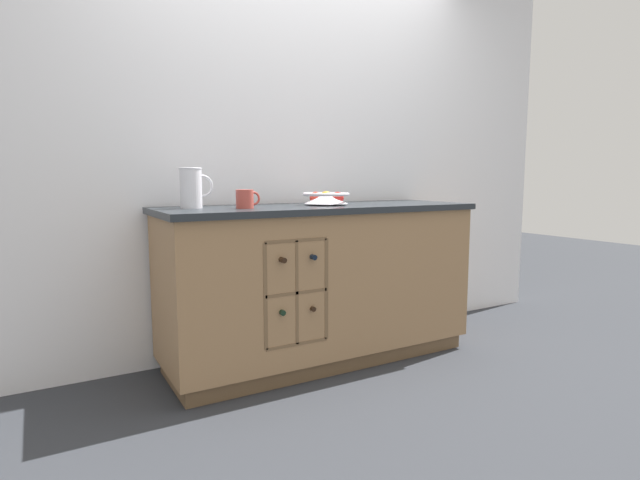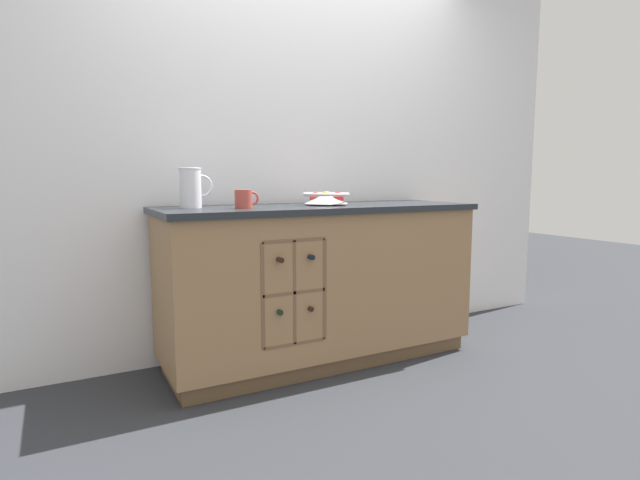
# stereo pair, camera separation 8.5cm
# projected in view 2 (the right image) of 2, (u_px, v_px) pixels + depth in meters

# --- Properties ---
(ground_plane) EXTENTS (14.00, 14.00, 0.00)m
(ground_plane) POSITION_uv_depth(u_px,v_px,m) (320.00, 359.00, 3.01)
(ground_plane) COLOR #2D3035
(back_wall) EXTENTS (4.40, 0.06, 2.55)m
(back_wall) POSITION_uv_depth(u_px,v_px,m) (293.00, 147.00, 3.17)
(back_wall) COLOR white
(back_wall) RESTS_ON ground_plane
(kitchen_island) EXTENTS (1.86, 0.65, 0.93)m
(kitchen_island) POSITION_uv_depth(u_px,v_px,m) (320.00, 282.00, 2.94)
(kitchen_island) COLOR brown
(kitchen_island) RESTS_ON ground_plane
(fruit_bowl) EXTENTS (0.27, 0.27, 0.08)m
(fruit_bowl) POSITION_uv_depth(u_px,v_px,m) (326.00, 197.00, 2.89)
(fruit_bowl) COLOR silver
(fruit_bowl) RESTS_ON kitchen_island
(white_pitcher) EXTENTS (0.18, 0.12, 0.21)m
(white_pitcher) POSITION_uv_depth(u_px,v_px,m) (191.00, 187.00, 2.61)
(white_pitcher) COLOR white
(white_pitcher) RESTS_ON kitchen_island
(ceramic_mug) EXTENTS (0.13, 0.09, 0.10)m
(ceramic_mug) POSITION_uv_depth(u_px,v_px,m) (244.00, 199.00, 2.59)
(ceramic_mug) COLOR #B7473D
(ceramic_mug) RESTS_ON kitchen_island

